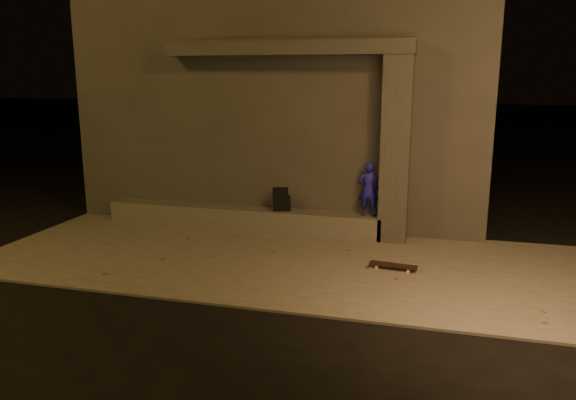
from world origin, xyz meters
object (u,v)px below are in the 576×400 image
(column, at_px, (396,150))
(backpack, at_px, (282,202))
(skateboarder, at_px, (369,189))
(skateboard, at_px, (393,265))

(column, bearing_deg, backpack, 180.00)
(skateboarder, xyz_separation_m, skateboard, (0.68, -1.81, -0.93))
(skateboarder, xyz_separation_m, backpack, (-1.80, 0.00, -0.37))
(skateboarder, bearing_deg, backpack, -2.58)
(column, height_order, skateboarder, column)
(backpack, bearing_deg, skateboard, -53.59)
(backpack, distance_m, skateboard, 3.12)
(skateboarder, distance_m, backpack, 1.84)
(skateboarder, bearing_deg, skateboard, 107.99)
(skateboarder, relative_size, skateboard, 1.34)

